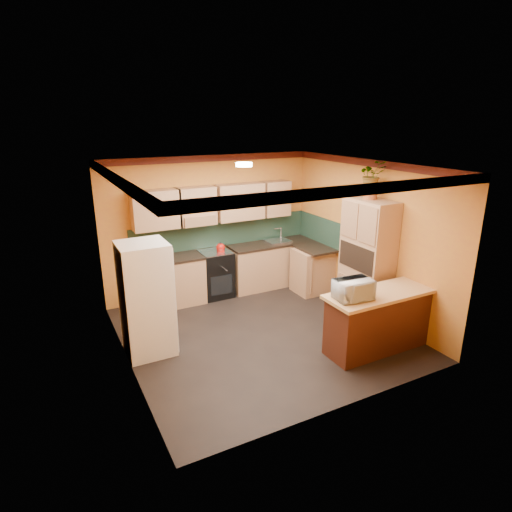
{
  "coord_description": "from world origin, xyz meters",
  "views": [
    {
      "loc": [
        -2.97,
        -5.5,
        3.36
      ],
      "look_at": [
        0.13,
        0.45,
        1.18
      ],
      "focal_mm": 30.0,
      "sensor_mm": 36.0,
      "label": 1
    }
  ],
  "objects_px": {
    "fridge": "(146,299)",
    "breakfast_bar": "(383,321)",
    "stove": "(216,274)",
    "microwave": "(353,289)",
    "base_cabinets_back": "(244,269)",
    "pantry": "(367,261)"
  },
  "relations": [
    {
      "from": "pantry",
      "to": "microwave",
      "type": "relative_size",
      "value": 4.08
    },
    {
      "from": "base_cabinets_back",
      "to": "fridge",
      "type": "bearing_deg",
      "value": -146.94
    },
    {
      "from": "stove",
      "to": "microwave",
      "type": "relative_size",
      "value": 1.77
    },
    {
      "from": "pantry",
      "to": "breakfast_bar",
      "type": "relative_size",
      "value": 1.17
    },
    {
      "from": "stove",
      "to": "pantry",
      "type": "bearing_deg",
      "value": -47.95
    },
    {
      "from": "stove",
      "to": "breakfast_bar",
      "type": "bearing_deg",
      "value": -64.18
    },
    {
      "from": "stove",
      "to": "microwave",
      "type": "distance_m",
      "value": 3.21
    },
    {
      "from": "breakfast_bar",
      "to": "base_cabinets_back",
      "type": "bearing_deg",
      "value": 105.51
    },
    {
      "from": "microwave",
      "to": "fridge",
      "type": "bearing_deg",
      "value": 154.01
    },
    {
      "from": "microwave",
      "to": "base_cabinets_back",
      "type": "bearing_deg",
      "value": 99.03
    },
    {
      "from": "stove",
      "to": "fridge",
      "type": "bearing_deg",
      "value": -138.31
    },
    {
      "from": "breakfast_bar",
      "to": "microwave",
      "type": "bearing_deg",
      "value": 180.0
    },
    {
      "from": "stove",
      "to": "fridge",
      "type": "relative_size",
      "value": 0.54
    },
    {
      "from": "pantry",
      "to": "base_cabinets_back",
      "type": "bearing_deg",
      "value": 121.21
    },
    {
      "from": "stove",
      "to": "pantry",
      "type": "height_order",
      "value": "pantry"
    },
    {
      "from": "base_cabinets_back",
      "to": "fridge",
      "type": "height_order",
      "value": "fridge"
    },
    {
      "from": "fridge",
      "to": "breakfast_bar",
      "type": "xyz_separation_m",
      "value": [
        3.16,
        -1.52,
        -0.41
      ]
    },
    {
      "from": "pantry",
      "to": "breakfast_bar",
      "type": "xyz_separation_m",
      "value": [
        -0.44,
        -0.92,
        -0.61
      ]
    },
    {
      "from": "base_cabinets_back",
      "to": "pantry",
      "type": "distance_m",
      "value": 2.54
    },
    {
      "from": "base_cabinets_back",
      "to": "pantry",
      "type": "bearing_deg",
      "value": -58.79
    },
    {
      "from": "pantry",
      "to": "fridge",
      "type": "bearing_deg",
      "value": 170.56
    },
    {
      "from": "base_cabinets_back",
      "to": "stove",
      "type": "height_order",
      "value": "stove"
    }
  ]
}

